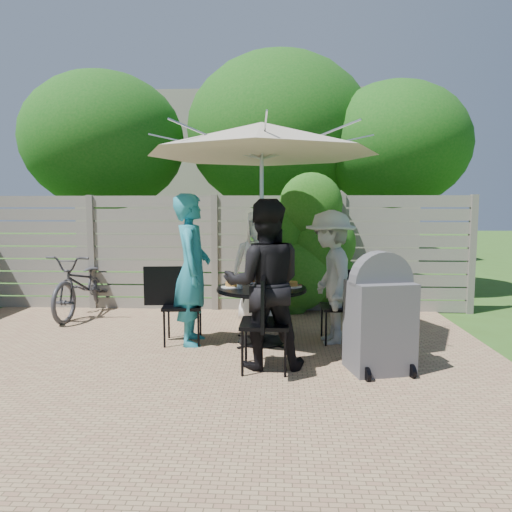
# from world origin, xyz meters

# --- Properties ---
(backyard_envelope) EXTENTS (60.00, 60.00, 5.00)m
(backyard_envelope) POSITION_xyz_m (0.09, 10.29, 2.61)
(backyard_envelope) COLOR #34581B
(backyard_envelope) RESTS_ON ground
(patio_table) EXTENTS (1.14, 1.14, 0.70)m
(patio_table) POSITION_xyz_m (0.82, 1.24, 0.49)
(patio_table) COLOR black
(patio_table) RESTS_ON ground
(umbrella) EXTENTS (2.91, 2.91, 2.64)m
(umbrella) POSITION_xyz_m (0.82, 1.24, 2.44)
(umbrella) COLOR silver
(umbrella) RESTS_ON ground
(chair_back) EXTENTS (0.47, 0.69, 0.95)m
(chair_back) POSITION_xyz_m (0.75, 2.20, 0.29)
(chair_back) COLOR black
(chair_back) RESTS_ON ground
(person_back) EXTENTS (0.83, 0.58, 1.63)m
(person_back) POSITION_xyz_m (0.75, 2.07, 0.81)
(person_back) COLOR white
(person_back) RESTS_ON ground
(chair_left) EXTENTS (0.71, 0.51, 0.95)m
(chair_left) POSITION_xyz_m (-0.15, 1.16, 0.29)
(chair_left) COLOR black
(chair_left) RESTS_ON ground
(person_left) EXTENTS (0.48, 0.69, 1.81)m
(person_left) POSITION_xyz_m (-0.01, 1.18, 0.91)
(person_left) COLOR teal
(person_left) RESTS_ON ground
(chair_front) EXTENTS (0.48, 0.72, 1.00)m
(chair_front) POSITION_xyz_m (0.89, 0.27, 0.30)
(chair_front) COLOR black
(chair_front) RESTS_ON ground
(person_front) EXTENTS (0.89, 0.72, 1.74)m
(person_front) POSITION_xyz_m (0.88, 0.41, 0.87)
(person_front) COLOR black
(person_front) RESTS_ON ground
(chair_right) EXTENTS (0.66, 0.45, 0.91)m
(chair_right) POSITION_xyz_m (1.78, 1.31, 0.27)
(chair_right) COLOR black
(chair_right) RESTS_ON ground
(person_right) EXTENTS (0.68, 1.09, 1.62)m
(person_right) POSITION_xyz_m (1.64, 1.30, 0.81)
(person_right) COLOR #B1B3AE
(person_right) RESTS_ON ground
(plate_back) EXTENTS (0.26, 0.26, 0.06)m
(plate_back) POSITION_xyz_m (0.79, 1.60, 0.72)
(plate_back) COLOR white
(plate_back) RESTS_ON patio_table
(plate_left) EXTENTS (0.26, 0.26, 0.06)m
(plate_left) POSITION_xyz_m (0.46, 1.21, 0.72)
(plate_left) COLOR white
(plate_left) RESTS_ON patio_table
(plate_front) EXTENTS (0.26, 0.26, 0.06)m
(plate_front) POSITION_xyz_m (0.84, 0.88, 0.72)
(plate_front) COLOR white
(plate_front) RESTS_ON patio_table
(plate_right) EXTENTS (0.26, 0.26, 0.06)m
(plate_right) POSITION_xyz_m (1.18, 1.26, 0.72)
(plate_right) COLOR white
(plate_right) RESTS_ON patio_table
(glass_back) EXTENTS (0.07, 0.07, 0.14)m
(glass_back) POSITION_xyz_m (0.69, 1.49, 0.77)
(glass_back) COLOR silver
(glass_back) RESTS_ON patio_table
(glass_left) EXTENTS (0.07, 0.07, 0.14)m
(glass_left) POSITION_xyz_m (0.57, 1.11, 0.77)
(glass_left) COLOR silver
(glass_left) RESTS_ON patio_table
(glass_front) EXTENTS (0.07, 0.07, 0.14)m
(glass_front) POSITION_xyz_m (0.94, 0.99, 0.77)
(glass_front) COLOR silver
(glass_front) RESTS_ON patio_table
(syrup_jug) EXTENTS (0.09, 0.09, 0.16)m
(syrup_jug) POSITION_xyz_m (0.75, 1.28, 0.78)
(syrup_jug) COLOR #59280C
(syrup_jug) RESTS_ON patio_table
(coffee_cup) EXTENTS (0.08, 0.08, 0.12)m
(coffee_cup) POSITION_xyz_m (0.90, 1.46, 0.76)
(coffee_cup) COLOR #C6B293
(coffee_cup) RESTS_ON patio_table
(bicycle) EXTENTS (0.73, 1.86, 0.96)m
(bicycle) POSITION_xyz_m (-1.96, 2.60, 0.48)
(bicycle) COLOR #333338
(bicycle) RESTS_ON ground
(bbq_grill) EXTENTS (0.69, 0.59, 1.22)m
(bbq_grill) POSITION_xyz_m (2.03, 0.32, 0.56)
(bbq_grill) COLOR #4F4F53
(bbq_grill) RESTS_ON ground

